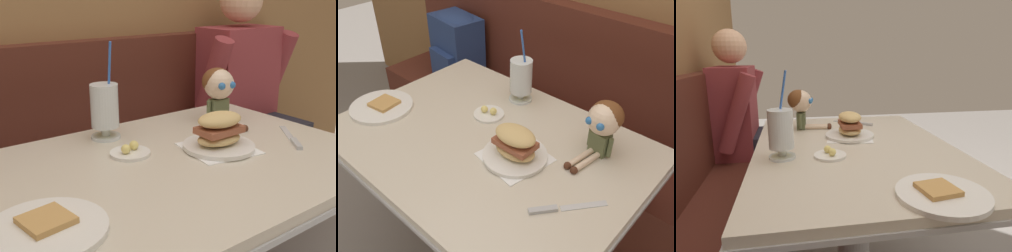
# 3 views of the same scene
# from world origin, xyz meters

# --- Properties ---
(booth_bench) EXTENTS (2.60, 0.48, 1.00)m
(booth_bench) POSITION_xyz_m (0.00, 0.81, 0.33)
(booth_bench) COLOR #512319
(booth_bench) RESTS_ON ground
(diner_table) EXTENTS (1.11, 0.81, 0.74)m
(diner_table) POSITION_xyz_m (0.00, 0.18, 0.54)
(diner_table) COLOR beige
(diner_table) RESTS_ON ground
(toast_plate) EXTENTS (0.25, 0.25, 0.03)m
(toast_plate) POSITION_xyz_m (-0.46, 0.04, 0.75)
(toast_plate) COLOR white
(toast_plate) RESTS_ON diner_table
(milkshake_glass) EXTENTS (0.10, 0.10, 0.31)m
(milkshake_glass) POSITION_xyz_m (-0.09, 0.47, 0.84)
(milkshake_glass) COLOR silver
(milkshake_glass) RESTS_ON diner_table
(sandwich_plate) EXTENTS (0.23, 0.23, 0.12)m
(sandwich_plate) POSITION_xyz_m (0.14, 0.17, 0.79)
(sandwich_plate) COLOR white
(sandwich_plate) RESTS_ON diner_table
(butter_saucer) EXTENTS (0.12, 0.12, 0.04)m
(butter_saucer) POSITION_xyz_m (-0.10, 0.30, 0.75)
(butter_saucer) COLOR white
(butter_saucer) RESTS_ON diner_table
(butter_knife) EXTENTS (0.16, 0.20, 0.01)m
(butter_knife) POSITION_xyz_m (0.37, 0.08, 0.74)
(butter_knife) COLOR silver
(butter_knife) RESTS_ON diner_table
(seated_doll) EXTENTS (0.13, 0.23, 0.20)m
(seated_doll) POSITION_xyz_m (0.33, 0.39, 0.87)
(seated_doll) COLOR #5B6642
(seated_doll) RESTS_ON diner_table
(backpack) EXTENTS (0.33, 0.28, 0.41)m
(backpack) POSITION_xyz_m (-0.86, 0.78, 0.66)
(backpack) COLOR navy
(backpack) RESTS_ON booth_bench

